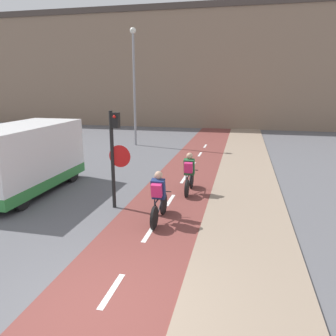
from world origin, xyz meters
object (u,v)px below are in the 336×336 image
object	(u,v)px
traffic_light_pole	(115,149)
street_lamp_far	(134,76)
cyclist_near	(159,198)
van	(24,160)
cyclist_far	(189,174)

from	to	relation	value
traffic_light_pole	street_lamp_far	world-z (taller)	street_lamp_far
cyclist_near	street_lamp_far	bearing A→B (deg)	111.35
street_lamp_far	cyclist_near	xyz separation A→B (m)	(4.40, -11.26, -3.52)
van	traffic_light_pole	bearing A→B (deg)	-11.08
cyclist_far	street_lamp_far	bearing A→B (deg)	119.26
traffic_light_pole	cyclist_far	size ratio (longest dim) A/B	1.80
traffic_light_pole	cyclist_near	xyz separation A→B (m)	(1.54, -0.78, -1.15)
traffic_light_pole	cyclist_far	distance (m)	2.95
street_lamp_far	cyclist_far	size ratio (longest dim) A/B	4.18
traffic_light_pole	cyclist_near	world-z (taller)	traffic_light_pole
street_lamp_far	cyclist_near	world-z (taller)	street_lamp_far
street_lamp_far	van	bearing A→B (deg)	-94.83
cyclist_near	cyclist_far	xyz separation A→B (m)	(0.41, 2.67, -0.00)
traffic_light_pole	cyclist_far	bearing A→B (deg)	44.08
traffic_light_pole	cyclist_far	xyz separation A→B (m)	(1.95, 1.89, -1.15)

